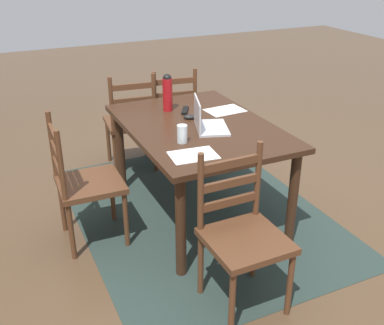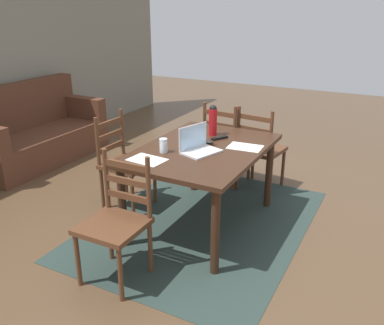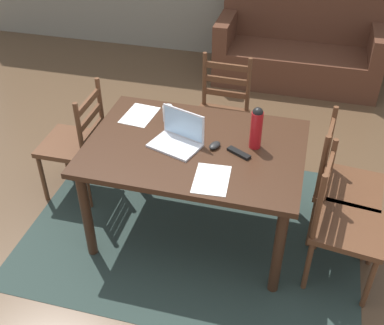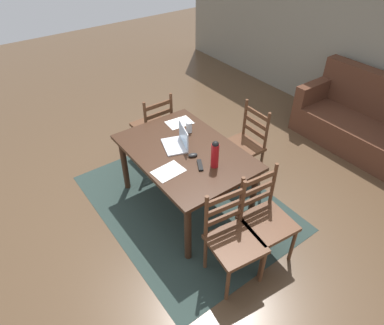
{
  "view_description": "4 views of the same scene",
  "coord_description": "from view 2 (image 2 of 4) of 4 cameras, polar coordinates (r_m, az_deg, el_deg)",
  "views": [
    {
      "loc": [
        -2.91,
        1.4,
        1.98
      ],
      "look_at": [
        -0.03,
        0.06,
        0.47
      ],
      "focal_mm": 43.53,
      "sensor_mm": 36.0,
      "label": 1
    },
    {
      "loc": [
        -3.12,
        -1.53,
        1.96
      ],
      "look_at": [
        -0.11,
        0.05,
        0.65
      ],
      "focal_mm": 38.82,
      "sensor_mm": 36.0,
      "label": 2
    },
    {
      "loc": [
        0.64,
        -2.53,
        2.58
      ],
      "look_at": [
        -0.05,
        0.1,
        0.53
      ],
      "focal_mm": 44.61,
      "sensor_mm": 36.0,
      "label": 3
    },
    {
      "loc": [
        2.37,
        -1.64,
        2.88
      ],
      "look_at": [
        0.09,
        0.03,
        0.64
      ],
      "focal_mm": 31.86,
      "sensor_mm": 36.0,
      "label": 4
    }
  ],
  "objects": [
    {
      "name": "laptop",
      "position": [
        3.56,
        0.78,
        2.39
      ],
      "size": [
        0.37,
        0.31,
        0.23
      ],
      "color": "silver",
      "rests_on": "dining_table"
    },
    {
      "name": "chair_right_near",
      "position": [
        4.6,
        9.31,
        1.79
      ],
      "size": [
        0.49,
        0.49,
        0.95
      ],
      "color": "#56331E",
      "rests_on": "ground"
    },
    {
      "name": "chair_far_head",
      "position": [
        4.22,
        -9.29,
        0.02
      ],
      "size": [
        0.45,
        0.45,
        0.95
      ],
      "color": "#56331E",
      "rests_on": "ground"
    },
    {
      "name": "water_bottle",
      "position": [
        4.0,
        2.9,
        5.91
      ],
      "size": [
        0.08,
        0.08,
        0.3
      ],
      "color": "#A81419",
      "rests_on": "dining_table"
    },
    {
      "name": "drinking_glass",
      "position": [
        3.55,
        -3.94,
        2.35
      ],
      "size": [
        0.07,
        0.07,
        0.12
      ],
      "primitive_type": "cylinder",
      "color": "silver",
      "rests_on": "dining_table"
    },
    {
      "name": "paper_stack_left",
      "position": [
        3.72,
        7.31,
        2.12
      ],
      "size": [
        0.23,
        0.31,
        0.0
      ],
      "primitive_type": "cube",
      "rotation": [
        0.0,
        0.0,
        0.07
      ],
      "color": "white",
      "rests_on": "dining_table"
    },
    {
      "name": "tv_remote",
      "position": [
        3.92,
        3.81,
        3.38
      ],
      "size": [
        0.17,
        0.12,
        0.02
      ],
      "primitive_type": "cube",
      "rotation": [
        0.0,
        0.0,
        1.06
      ],
      "color": "black",
      "rests_on": "dining_table"
    },
    {
      "name": "dining_table",
      "position": [
        3.71,
        1.48,
        0.68
      ],
      "size": [
        1.45,
        1.02,
        0.76
      ],
      "color": "#382114",
      "rests_on": "ground"
    },
    {
      "name": "computer_mouse",
      "position": [
        3.79,
        2.29,
        2.88
      ],
      "size": [
        0.09,
        0.11,
        0.03
      ],
      "primitive_type": "ellipsoid",
      "rotation": [
        0.0,
        0.0,
        -0.37
      ],
      "color": "black",
      "rests_on": "dining_table"
    },
    {
      "name": "ground_plane",
      "position": [
        3.99,
        1.39,
        -8.32
      ],
      "size": [
        14.0,
        14.0,
        0.0
      ],
      "primitive_type": "plane",
      "color": "brown"
    },
    {
      "name": "area_rug",
      "position": [
        3.99,
        1.39,
        -8.29
      ],
      "size": [
        2.43,
        1.84,
        0.01
      ],
      "primitive_type": "cube",
      "color": "#283833",
      "rests_on": "ground"
    },
    {
      "name": "couch",
      "position": [
        5.82,
        -20.82,
        3.68
      ],
      "size": [
        1.8,
        0.8,
        1.0
      ],
      "color": "#512D1E",
      "rests_on": "ground"
    },
    {
      "name": "chair_left_far",
      "position": [
        3.12,
        -10.38,
        -8.04
      ],
      "size": [
        0.44,
        0.44,
        0.95
      ],
      "color": "#56331E",
      "rests_on": "ground"
    },
    {
      "name": "chair_right_far",
      "position": [
        4.73,
        4.67,
        2.56
      ],
      "size": [
        0.48,
        0.48,
        0.95
      ],
      "color": "#56331E",
      "rests_on": "ground"
    },
    {
      "name": "paper_stack_right",
      "position": [
        3.41,
        -6.19,
        0.38
      ],
      "size": [
        0.24,
        0.31,
        0.0
      ],
      "primitive_type": "cube",
      "rotation": [
        0.0,
        0.0,
        -0.09
      ],
      "color": "white",
      "rests_on": "dining_table"
    }
  ]
}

